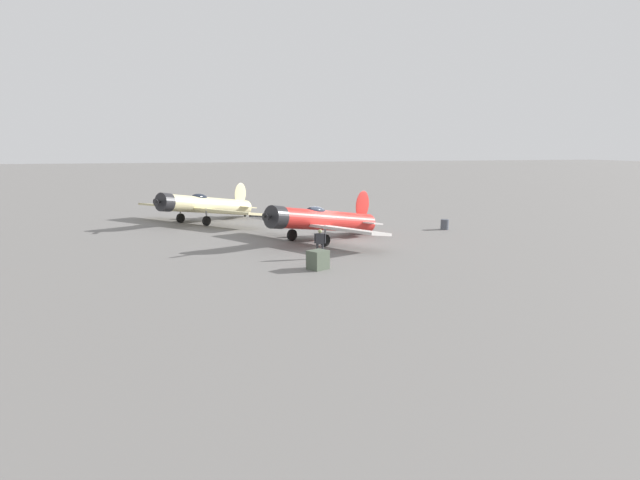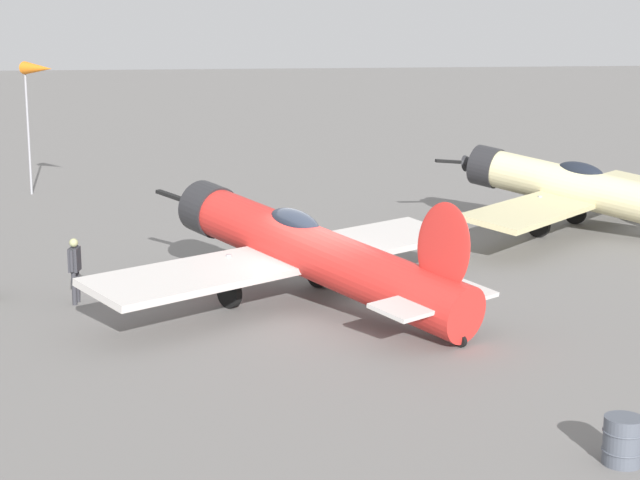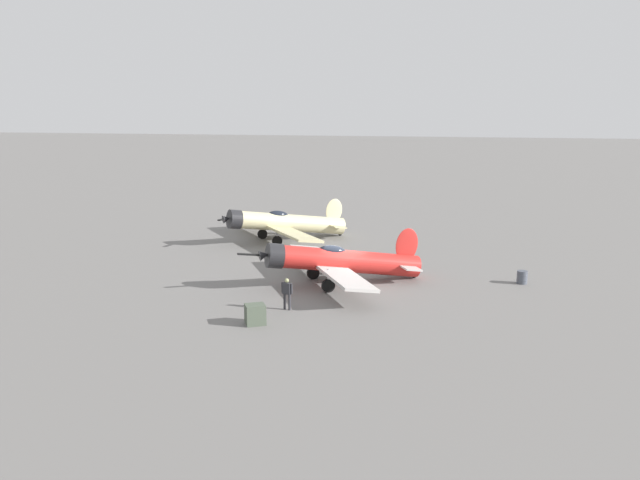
% 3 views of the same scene
% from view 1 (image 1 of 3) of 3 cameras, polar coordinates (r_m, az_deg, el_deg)
% --- Properties ---
extents(ground_plane, '(400.00, 400.00, 0.00)m').
position_cam_1_polar(ground_plane, '(38.64, 0.57, -0.04)').
color(ground_plane, slate).
extents(airplane_foreground, '(11.11, 10.45, 3.34)m').
position_cam_1_polar(airplane_foreground, '(38.06, 0.03, 2.01)').
color(airplane_foreground, red).
rests_on(airplane_foreground, ground_plane).
extents(airplane_mid_apron, '(11.66, 10.39, 3.26)m').
position_cam_1_polar(airplane_mid_apron, '(48.60, -11.88, 3.50)').
color(airplane_mid_apron, beige).
rests_on(airplane_mid_apron, ground_plane).
extents(ground_crew_mechanic, '(0.35, 0.65, 1.73)m').
position_cam_1_polar(ground_crew_mechanic, '(32.18, -0.00, -0.09)').
color(ground_crew_mechanic, '#2D2D33').
rests_on(ground_crew_mechanic, ground_plane).
extents(equipment_crate, '(1.21, 1.26, 1.02)m').
position_cam_1_polar(equipment_crate, '(29.48, -0.21, -2.05)').
color(equipment_crate, '#4C5647').
rests_on(equipment_crate, ground_plane).
extents(fuel_drum, '(0.67, 0.67, 0.80)m').
position_cam_1_polar(fuel_drum, '(44.80, 12.69, 1.57)').
color(fuel_drum, '#474C56').
rests_on(fuel_drum, ground_plane).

